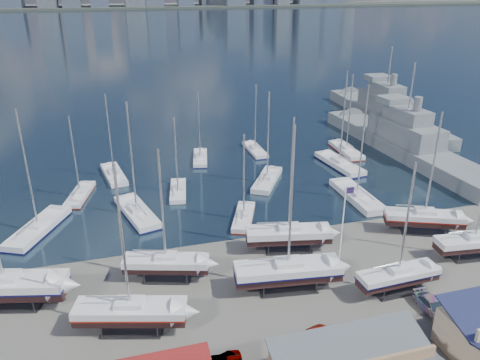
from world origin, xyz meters
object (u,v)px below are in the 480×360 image
object	(u,v)px
sailboat_cradle_0	(6,286)
naval_ship_west	(384,114)
flagpole	(343,228)
naval_ship_east	(403,144)

from	to	relation	value
sailboat_cradle_0	naval_ship_west	bearing A→B (deg)	48.19
naval_ship_west	flagpole	distance (m)	65.52
flagpole	naval_ship_west	bearing A→B (deg)	54.38
sailboat_cradle_0	naval_ship_east	bearing A→B (deg)	38.22
naval_ship_east	flagpole	distance (m)	44.71
sailboat_cradle_0	naval_ship_east	size ratio (longest dim) A/B	0.41
naval_ship_east	flagpole	bearing A→B (deg)	135.47
naval_ship_west	flagpole	bearing A→B (deg)	147.62
sailboat_cradle_0	flagpole	xyz separation A→B (m)	(33.13, -4.78, 3.97)
naval_ship_east	naval_ship_west	world-z (taller)	naval_ship_west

